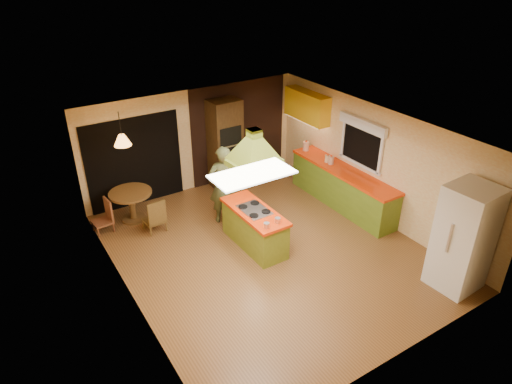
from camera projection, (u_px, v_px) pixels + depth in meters
ground at (268, 250)px, 9.14m from camera, size 6.50×6.50×0.00m
room_walls at (269, 196)px, 8.55m from camera, size 5.50×6.50×6.50m
ceiling_plane at (270, 133)px, 7.95m from camera, size 6.50×6.50×0.00m
brick_panel at (239, 131)px, 11.53m from camera, size 2.64×0.03×2.50m
nook_opening at (135, 162)px, 10.34m from camera, size 2.20×0.03×2.10m
right_counter at (342, 187)px, 10.52m from camera, size 0.62×3.05×0.92m
upper_cabinets at (307, 106)px, 11.06m from camera, size 0.34×1.40×0.70m
window_right at (362, 135)px, 9.86m from camera, size 0.12×1.35×1.06m
fluor_panel at (252, 174)px, 6.55m from camera, size 1.20×0.60×0.03m
kitchen_island at (254, 228)px, 9.11m from camera, size 0.67×1.63×0.84m
range_hood at (254, 142)px, 8.23m from camera, size 0.95×0.71×0.78m
man at (223, 185)px, 9.73m from camera, size 0.74×0.60×1.76m
refrigerator at (464, 238)px, 7.78m from camera, size 0.84×0.80×1.96m
wall_oven at (225, 144)px, 11.13m from camera, size 0.76×0.63×2.22m
dining_table at (131, 201)px, 9.93m from camera, size 0.92×0.92×0.70m
chair_left at (101, 217)px, 9.59m from camera, size 0.43×0.43×0.72m
chair_near at (154, 215)px, 9.61m from camera, size 0.45×0.45×0.77m
pendant_lamp at (122, 140)px, 9.26m from camera, size 0.46×0.46×0.23m
canister_large at (306, 146)px, 11.22m from camera, size 0.15×0.15×0.22m
canister_medium at (331, 160)px, 10.53m from camera, size 0.17×0.17×0.19m
canister_small at (327, 159)px, 10.63m from camera, size 0.15×0.15×0.17m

